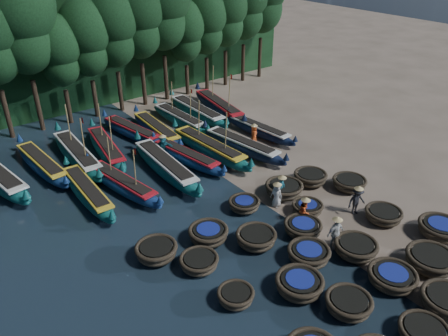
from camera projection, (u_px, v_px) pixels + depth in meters
ground at (280, 215)px, 24.59m from camera, size 120.00×120.00×0.00m
foliage_wall at (97, 45)px, 38.41m from camera, size 40.00×3.00×10.00m
coracle_2 at (423, 332)px, 17.02m from camera, size 1.99×1.99×0.66m
coracle_3 at (447, 301)px, 18.31m from camera, size 2.69×2.69×0.80m
coracle_6 at (348, 304)px, 18.23m from camera, size 2.41×2.41×0.75m
coracle_7 at (392, 277)px, 19.61m from camera, size 2.22×2.22×0.74m
coracle_8 at (431, 260)px, 20.56m from camera, size 2.37×2.37×0.82m
coracle_9 at (440, 228)px, 22.71m from camera, size 2.30×2.30×0.79m
coracle_10 at (236, 296)px, 18.68m from camera, size 1.87×1.87×0.66m
coracle_11 at (299, 284)px, 19.15m from camera, size 2.19×2.19×0.82m
coracle_12 at (309, 254)px, 20.96m from camera, size 2.50×2.50×0.77m
coracle_13 at (356, 248)px, 21.34m from camera, size 2.16×2.16×0.80m
coracle_14 at (383, 215)px, 23.88m from camera, size 2.10×2.10×0.70m
coracle_15 at (199, 262)px, 20.54m from camera, size 2.28×2.28×0.69m
coracle_16 at (256, 238)px, 22.00m from camera, size 2.20×2.20×0.81m
coracle_17 at (303, 228)px, 22.84m from camera, size 2.04×2.04×0.73m
coracle_18 at (307, 208)px, 24.54m from camera, size 1.92×1.92×0.64m
coracle_19 at (349, 183)px, 26.81m from camera, size 2.10×2.10×0.72m
coracle_20 at (156, 251)px, 21.14m from camera, size 2.42×2.42×0.80m
coracle_21 at (208, 234)px, 22.27m from camera, size 2.49×2.49×0.83m
coracle_22 at (244, 204)px, 24.81m from camera, size 2.00×2.00×0.67m
coracle_23 at (284, 189)px, 26.10m from camera, size 2.47×2.47×0.82m
coracle_24 at (310, 177)px, 27.33m from camera, size 2.41×2.41×0.77m
long_boat_2 at (88, 192)px, 25.72m from camera, size 1.60×7.77×1.37m
long_boat_3 at (122, 183)px, 26.55m from camera, size 2.58×7.62×3.28m
long_boat_4 at (165, 166)px, 28.33m from camera, size 2.10×9.00×1.59m
long_boat_5 at (187, 157)px, 29.68m from camera, size 2.43×7.34×1.31m
long_boat_6 at (210, 148)px, 30.64m from camera, size 2.03×8.82×3.75m
long_boat_7 at (242, 145)px, 31.06m from camera, size 2.52×8.09×1.44m
long_boat_8 at (259, 130)px, 33.57m from camera, size 1.93×7.30×1.29m
long_boat_10 at (42, 164)px, 28.69m from camera, size 1.99×8.05×1.42m
long_boat_11 at (77, 154)px, 29.74m from camera, size 1.96×8.93×3.79m
long_boat_12 at (106, 148)px, 30.67m from camera, size 2.64×8.10×3.48m
long_boat_13 at (132, 131)px, 33.31m from camera, size 2.57×7.56×1.35m
long_boat_14 at (157, 129)px, 33.52m from camera, size 1.91×7.97×1.41m
long_boat_15 at (180, 118)px, 35.45m from camera, size 1.66×7.85×3.33m
long_boat_16 at (197, 111)px, 36.67m from camera, size 1.64×8.69×1.53m
long_boat_17 at (219, 106)px, 37.57m from camera, size 3.00×8.94×3.84m
fisherman_0 at (277, 194)px, 24.93m from camera, size 0.64×0.83×1.72m
fisherman_1 at (282, 186)px, 25.62m from camera, size 0.64×0.55×1.69m
fisherman_2 at (305, 210)px, 23.51m from camera, size 0.94×0.87×1.75m
fisherman_3 at (357, 200)px, 24.26m from camera, size 1.22×0.88×1.91m
fisherman_4 at (336, 232)px, 21.64m from camera, size 1.08×0.54×1.98m
fisherman_5 at (163, 146)px, 30.25m from camera, size 1.48×1.39×1.86m
fisherman_6 at (254, 134)px, 32.11m from camera, size 0.82×0.90×1.74m
tree_4 at (18, 16)px, 30.58m from camera, size 5.34×5.34×12.58m
tree_5 at (58, 50)px, 33.12m from camera, size 3.68×3.68×8.68m
tree_6 at (86, 37)px, 34.01m from camera, size 4.09×4.09×9.65m
tree_7 at (112, 24)px, 34.91m from camera, size 4.51×4.51×10.63m
tree_8 at (137, 12)px, 35.81m from camera, size 4.92×4.92×11.60m
tree_9 at (161, 1)px, 36.71m from camera, size 5.34×5.34×12.58m
tree_10 at (185, 31)px, 39.25m from camera, size 3.68×3.68×8.68m
tree_11 at (206, 20)px, 40.15m from camera, size 4.09×4.09×9.65m
tree_12 at (225, 10)px, 41.04m from camera, size 4.51×4.51×10.63m
tree_13 at (244, 0)px, 41.94m from camera, size 4.92×4.92×11.60m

